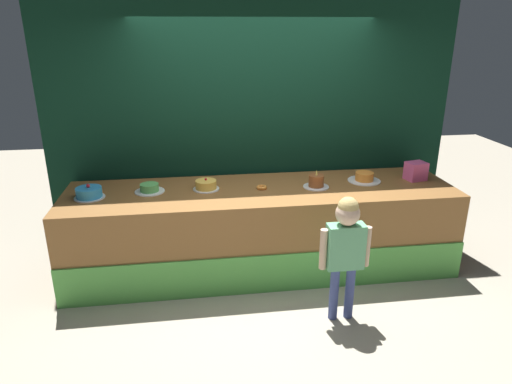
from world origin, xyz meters
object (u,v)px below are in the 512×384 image
(cake_far_right, at_px, (364,178))
(cake_right, at_px, (316,182))
(pink_box, at_px, (416,171))
(cake_far_left, at_px, (89,193))
(cake_center, at_px, (206,185))
(cake_left, at_px, (150,188))
(donut, at_px, (262,187))
(child_figure, at_px, (346,243))

(cake_far_right, bearing_deg, cake_right, -168.18)
(pink_box, distance_m, cake_far_left, 3.32)
(cake_center, bearing_deg, cake_left, 179.45)
(cake_right, bearing_deg, donut, 177.25)
(donut, height_order, cake_right, cake_right)
(child_figure, distance_m, donut, 1.15)
(child_figure, height_order, pink_box, child_figure)
(cake_far_left, bearing_deg, cake_center, 4.45)
(donut, xyz_separation_m, cake_right, (0.55, -0.03, 0.04))
(child_figure, distance_m, cake_center, 1.54)
(cake_left, height_order, cake_right, cake_right)
(cake_left, xyz_separation_m, cake_far_right, (2.21, 0.02, 0.00))
(cake_far_left, height_order, cake_left, cake_far_left)
(pink_box, relative_size, cake_center, 0.76)
(child_figure, xyz_separation_m, pink_box, (1.11, 1.05, 0.24))
(child_figure, bearing_deg, cake_center, 136.21)
(donut, xyz_separation_m, cake_far_left, (-1.66, -0.02, 0.03))
(cake_far_left, bearing_deg, cake_right, -0.10)
(donut, bearing_deg, child_figure, -61.05)
(cake_far_left, bearing_deg, donut, 0.78)
(donut, xyz_separation_m, cake_left, (-1.11, 0.07, 0.02))
(child_figure, bearing_deg, pink_box, 43.55)
(cake_far_left, relative_size, cake_center, 1.08)
(donut, bearing_deg, cake_right, -2.75)
(cake_far_left, distance_m, cake_center, 1.11)
(child_figure, relative_size, cake_far_left, 3.97)
(cake_left, bearing_deg, cake_far_right, 0.53)
(child_figure, height_order, donut, child_figure)
(child_figure, xyz_separation_m, cake_left, (-1.66, 1.06, 0.18))
(cake_far_left, bearing_deg, pink_box, 1.44)
(donut, relative_size, cake_far_right, 0.31)
(pink_box, bearing_deg, donut, -177.89)
(cake_left, bearing_deg, cake_center, -0.55)
(donut, height_order, cake_left, cake_left)
(cake_right, bearing_deg, cake_center, 175.34)
(pink_box, height_order, cake_far_left, pink_box)
(cake_far_right, bearing_deg, cake_center, -179.12)
(pink_box, relative_size, donut, 1.88)
(child_figure, height_order, cake_far_left, child_figure)
(child_figure, relative_size, cake_center, 4.30)
(cake_center, bearing_deg, cake_right, -4.66)
(cake_left, relative_size, cake_center, 1.11)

